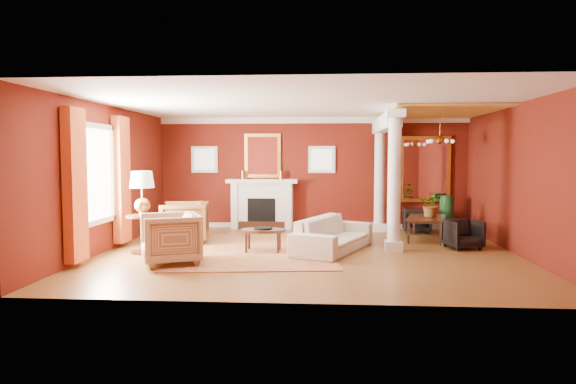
# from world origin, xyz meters

# --- Properties ---
(ground) EXTENTS (8.00, 8.00, 0.00)m
(ground) POSITION_xyz_m (0.00, 0.00, 0.00)
(ground) COLOR brown
(ground) RESTS_ON ground
(room_shell) EXTENTS (8.04, 7.04, 2.92)m
(room_shell) POSITION_xyz_m (0.00, 0.00, 2.02)
(room_shell) COLOR #5E0F0D
(room_shell) RESTS_ON ground
(fireplace) EXTENTS (1.85, 0.42, 1.29)m
(fireplace) POSITION_xyz_m (-1.30, 3.32, 0.65)
(fireplace) COLOR white
(fireplace) RESTS_ON ground
(overmantel_mirror) EXTENTS (0.95, 0.07, 1.15)m
(overmantel_mirror) POSITION_xyz_m (-1.30, 3.45, 1.90)
(overmantel_mirror) COLOR yellow
(overmantel_mirror) RESTS_ON fireplace
(flank_window_left) EXTENTS (0.70, 0.07, 0.70)m
(flank_window_left) POSITION_xyz_m (-2.85, 3.46, 1.80)
(flank_window_left) COLOR white
(flank_window_left) RESTS_ON room_shell
(flank_window_right) EXTENTS (0.70, 0.07, 0.70)m
(flank_window_right) POSITION_xyz_m (0.25, 3.46, 1.80)
(flank_window_right) COLOR white
(flank_window_right) RESTS_ON room_shell
(left_window) EXTENTS (0.21, 2.55, 2.60)m
(left_window) POSITION_xyz_m (-3.89, -0.60, 1.42)
(left_window) COLOR white
(left_window) RESTS_ON room_shell
(column_front) EXTENTS (0.36, 0.36, 2.80)m
(column_front) POSITION_xyz_m (1.70, 0.30, 1.43)
(column_front) COLOR white
(column_front) RESTS_ON ground
(column_back) EXTENTS (0.36, 0.36, 2.80)m
(column_back) POSITION_xyz_m (1.70, 3.00, 1.43)
(column_back) COLOR white
(column_back) RESTS_ON ground
(header_beam) EXTENTS (0.30, 3.20, 0.32)m
(header_beam) POSITION_xyz_m (1.70, 1.90, 2.62)
(header_beam) COLOR white
(header_beam) RESTS_ON column_front
(amber_ceiling) EXTENTS (2.30, 3.40, 0.04)m
(amber_ceiling) POSITION_xyz_m (2.85, 1.75, 2.87)
(amber_ceiling) COLOR gold
(amber_ceiling) RESTS_ON room_shell
(dining_mirror) EXTENTS (1.30, 0.07, 1.70)m
(dining_mirror) POSITION_xyz_m (2.90, 3.45, 1.55)
(dining_mirror) COLOR yellow
(dining_mirror) RESTS_ON room_shell
(chandelier) EXTENTS (0.60, 0.62, 0.75)m
(chandelier) POSITION_xyz_m (2.90, 1.80, 2.25)
(chandelier) COLOR #C27B3D
(chandelier) RESTS_ON room_shell
(crown_trim) EXTENTS (8.00, 0.08, 0.16)m
(crown_trim) POSITION_xyz_m (0.00, 3.46, 2.82)
(crown_trim) COLOR white
(crown_trim) RESTS_ON room_shell
(base_trim) EXTENTS (8.00, 0.08, 0.12)m
(base_trim) POSITION_xyz_m (0.00, 3.46, 0.06)
(base_trim) COLOR white
(base_trim) RESTS_ON ground
(rug) EXTENTS (3.53, 4.43, 0.02)m
(rug) POSITION_xyz_m (-1.13, 0.24, 0.01)
(rug) COLOR maroon
(rug) RESTS_ON ground
(sofa) EXTENTS (1.51, 2.39, 0.90)m
(sofa) POSITION_xyz_m (0.50, 0.18, 0.45)
(sofa) COLOR beige
(sofa) RESTS_ON ground
(armchair_leopard) EXTENTS (1.04, 1.09, 0.99)m
(armchair_leopard) POSITION_xyz_m (-2.72, 0.95, 0.50)
(armchair_leopard) COLOR black
(armchair_leopard) RESTS_ON ground
(armchair_stripe) EXTENTS (1.20, 1.23, 0.98)m
(armchair_stripe) POSITION_xyz_m (-2.37, -1.23, 0.49)
(armchair_stripe) COLOR tan
(armchair_stripe) RESTS_ON ground
(coffee_table) EXTENTS (0.89, 0.89, 0.45)m
(coffee_table) POSITION_xyz_m (-0.88, 0.01, 0.41)
(coffee_table) COLOR black
(coffee_table) RESTS_ON ground
(coffee_book) EXTENTS (0.15, 0.10, 0.23)m
(coffee_book) POSITION_xyz_m (-0.92, 0.03, 0.57)
(coffee_book) COLOR black
(coffee_book) RESTS_ON coffee_table
(side_table) EXTENTS (0.64, 0.64, 1.60)m
(side_table) POSITION_xyz_m (-3.20, -0.29, 1.09)
(side_table) COLOR black
(side_table) RESTS_ON ground
(dining_table) EXTENTS (0.87, 1.55, 0.82)m
(dining_table) POSITION_xyz_m (2.66, 1.71, 0.41)
(dining_table) COLOR black
(dining_table) RESTS_ON ground
(dining_chair_near) EXTENTS (0.78, 0.75, 0.66)m
(dining_chair_near) POSITION_xyz_m (3.15, 0.63, 0.33)
(dining_chair_near) COLOR black
(dining_chair_near) RESTS_ON ground
(dining_chair_far) EXTENTS (0.68, 0.64, 0.67)m
(dining_chair_far) POSITION_xyz_m (2.62, 2.87, 0.33)
(dining_chair_far) COLOR black
(dining_chair_far) RESTS_ON ground
(green_urn) EXTENTS (0.38, 0.38, 0.92)m
(green_urn) POSITION_xyz_m (3.37, 3.00, 0.36)
(green_urn) COLOR #15441B
(green_urn) RESTS_ON ground
(potted_plant) EXTENTS (0.67, 0.71, 0.44)m
(potted_plant) POSITION_xyz_m (2.73, 1.73, 1.04)
(potted_plant) COLOR #26591E
(potted_plant) RESTS_ON dining_table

